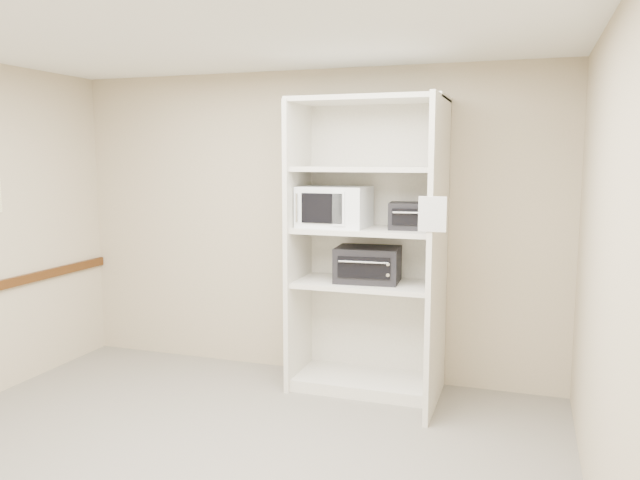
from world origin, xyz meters
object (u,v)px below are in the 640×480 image
(shelving_unit, at_px, (373,257))
(toaster_oven_lower, at_px, (368,264))
(microwave, at_px, (335,206))
(toaster_oven_upper, at_px, (413,216))

(shelving_unit, height_order, toaster_oven_lower, shelving_unit)
(microwave, height_order, toaster_oven_lower, microwave)
(microwave, bearing_deg, shelving_unit, 0.18)
(toaster_oven_lower, bearing_deg, shelving_unit, -27.42)
(microwave, bearing_deg, toaster_oven_upper, 2.76)
(toaster_oven_upper, bearing_deg, toaster_oven_lower, 174.37)
(shelving_unit, xyz_separation_m, toaster_oven_upper, (0.32, 0.02, 0.35))
(toaster_oven_upper, height_order, toaster_oven_lower, toaster_oven_upper)
(microwave, bearing_deg, toaster_oven_lower, 3.62)
(shelving_unit, xyz_separation_m, microwave, (-0.33, 0.01, 0.41))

